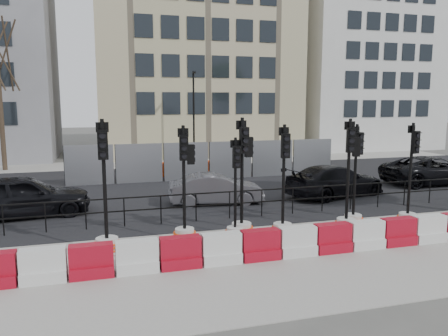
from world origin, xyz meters
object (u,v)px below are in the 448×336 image
object	(u,v)px
traffic_signal_d	(242,209)
car_c	(335,181)
car_a	(23,196)
traffic_signal_h	(409,205)
traffic_signal_a	(106,227)

from	to	relation	value
traffic_signal_d	car_c	world-z (taller)	traffic_signal_d
traffic_signal_d	car_a	size ratio (longest dim) A/B	0.76
car_c	traffic_signal_h	bearing A→B (deg)	165.83
traffic_signal_a	traffic_signal_h	xyz separation A→B (m)	(9.67, 0.07, -0.05)
traffic_signal_h	car_a	bearing A→B (deg)	148.91
car_a	car_c	distance (m)	12.43
traffic_signal_d	car_a	world-z (taller)	traffic_signal_d
traffic_signal_d	traffic_signal_h	distance (m)	5.70
car_c	traffic_signal_a	bearing A→B (deg)	101.89
traffic_signal_d	traffic_signal_a	bearing A→B (deg)	177.44
traffic_signal_a	car_a	size ratio (longest dim) A/B	0.77
traffic_signal_a	car_c	xyz separation A→B (m)	(9.66, 4.75, -0.07)
traffic_signal_h	car_c	world-z (taller)	traffic_signal_h
car_a	car_c	world-z (taller)	car_a
car_a	car_c	bearing A→B (deg)	-97.98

